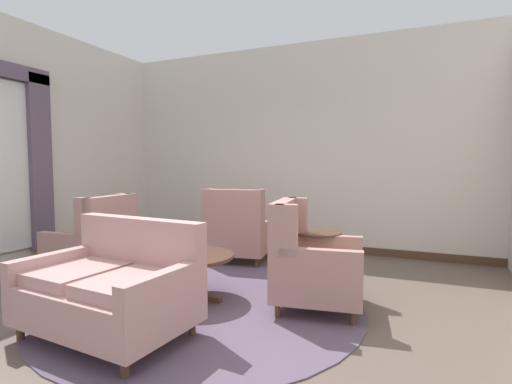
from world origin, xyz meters
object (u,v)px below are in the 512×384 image
(coffee_table, at_px, (191,262))
(armchair_beside_settee, at_px, (310,264))
(side_table, at_px, (317,256))
(armchair_near_window, at_px, (96,243))
(porcelain_vase, at_px, (188,240))
(armchair_back_corner, at_px, (237,232))
(settee, at_px, (112,288))

(coffee_table, xyz_separation_m, armchair_beside_settee, (1.22, 0.23, 0.05))
(side_table, bearing_deg, armchair_near_window, -169.75)
(porcelain_vase, height_order, armchair_back_corner, armchair_back_corner)
(porcelain_vase, xyz_separation_m, armchair_back_corner, (-0.17, 1.52, -0.17))
(porcelain_vase, relative_size, armchair_near_window, 0.32)
(settee, height_order, side_table, settee)
(armchair_near_window, height_order, armchair_back_corner, armchair_back_corner)
(armchair_near_window, relative_size, armchair_back_corner, 0.97)
(coffee_table, relative_size, settee, 0.63)
(porcelain_vase, bearing_deg, armchair_beside_settee, 8.50)
(armchair_near_window, bearing_deg, armchair_back_corner, 133.18)
(armchair_beside_settee, xyz_separation_m, side_table, (-0.05, 0.46, -0.03))
(armchair_beside_settee, bearing_deg, armchair_back_corner, 38.75)
(porcelain_vase, relative_size, side_table, 0.48)
(armchair_back_corner, bearing_deg, armchair_near_window, 38.12)
(settee, height_order, armchair_beside_settee, armchair_beside_settee)
(armchair_beside_settee, bearing_deg, armchair_near_window, 81.96)
(armchair_back_corner, xyz_separation_m, side_table, (1.40, -0.87, -0.03))
(armchair_beside_settee, height_order, side_table, armchair_beside_settee)
(porcelain_vase, distance_m, armchair_back_corner, 1.54)
(armchair_beside_settee, distance_m, side_table, 0.46)
(porcelain_vase, relative_size, armchair_back_corner, 0.31)
(armchair_back_corner, bearing_deg, porcelain_vase, 88.28)
(porcelain_vase, bearing_deg, side_table, 27.89)
(porcelain_vase, height_order, settee, settee)
(armchair_beside_settee, bearing_deg, coffee_table, 92.11)
(coffee_table, height_order, armchair_beside_settee, armchair_beside_settee)
(armchair_near_window, height_order, armchair_beside_settee, armchair_beside_settee)
(settee, xyz_separation_m, armchair_beside_settee, (1.33, 1.24, 0.04))
(coffee_table, distance_m, armchair_near_window, 1.55)
(armchair_near_window, xyz_separation_m, armchair_beside_settee, (2.75, 0.03, 0.01))
(porcelain_vase, distance_m, armchair_near_window, 1.49)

